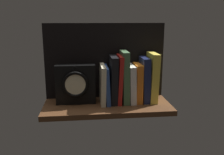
{
  "coord_description": "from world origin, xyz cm",
  "views": [
    {
      "loc": [
        -10.6,
        -115.73,
        41.27
      ],
      "look_at": [
        2.74,
        3.51,
        12.66
      ],
      "focal_mm": 39.73,
      "sensor_mm": 36.0,
      "label": 1
    }
  ],
  "objects_px": {
    "book_cream_twain": "(103,84)",
    "book_navy_bierce": "(145,79)",
    "book_yellow_seinlanguage": "(152,77)",
    "book_blue_modern": "(107,84)",
    "book_green_romantic": "(125,77)",
    "book_orange_pandolfini": "(138,83)",
    "book_red_requiem": "(119,79)",
    "book_black_skeptic": "(113,79)",
    "book_white_catcher": "(131,83)",
    "framed_clock": "(76,84)"
  },
  "relations": [
    {
      "from": "book_orange_pandolfini",
      "to": "book_white_catcher",
      "type": "bearing_deg",
      "value": 180.0
    },
    {
      "from": "book_red_requiem",
      "to": "book_yellow_seinlanguage",
      "type": "xyz_separation_m",
      "value": [
        0.17,
        0.0,
        0.0
      ]
    },
    {
      "from": "book_blue_modern",
      "to": "book_red_requiem",
      "type": "xyz_separation_m",
      "value": [
        0.06,
        0.0,
        0.03
      ]
    },
    {
      "from": "book_cream_twain",
      "to": "book_black_skeptic",
      "type": "bearing_deg",
      "value": 0.0
    },
    {
      "from": "book_green_romantic",
      "to": "framed_clock",
      "type": "relative_size",
      "value": 1.32
    },
    {
      "from": "book_cream_twain",
      "to": "book_white_catcher",
      "type": "xyz_separation_m",
      "value": [
        0.14,
        0.0,
        -0.0
      ]
    },
    {
      "from": "book_blue_modern",
      "to": "book_black_skeptic",
      "type": "relative_size",
      "value": 0.78
    },
    {
      "from": "book_green_romantic",
      "to": "book_orange_pandolfini",
      "type": "height_order",
      "value": "book_green_romantic"
    },
    {
      "from": "book_red_requiem",
      "to": "book_green_romantic",
      "type": "distance_m",
      "value": 0.03
    },
    {
      "from": "book_orange_pandolfini",
      "to": "framed_clock",
      "type": "xyz_separation_m",
      "value": [
        -0.31,
        -0.0,
        0.0
      ]
    },
    {
      "from": "book_black_skeptic",
      "to": "framed_clock",
      "type": "bearing_deg",
      "value": -178.97
    },
    {
      "from": "book_black_skeptic",
      "to": "book_green_romantic",
      "type": "xyz_separation_m",
      "value": [
        0.06,
        0.0,
        0.01
      ]
    },
    {
      "from": "book_green_romantic",
      "to": "framed_clock",
      "type": "height_order",
      "value": "book_green_romantic"
    },
    {
      "from": "book_black_skeptic",
      "to": "book_green_romantic",
      "type": "distance_m",
      "value": 0.06
    },
    {
      "from": "framed_clock",
      "to": "book_black_skeptic",
      "type": "bearing_deg",
      "value": 1.03
    },
    {
      "from": "book_blue_modern",
      "to": "book_orange_pandolfini",
      "type": "height_order",
      "value": "book_orange_pandolfini"
    },
    {
      "from": "book_cream_twain",
      "to": "book_orange_pandolfini",
      "type": "relative_size",
      "value": 0.98
    },
    {
      "from": "book_red_requiem",
      "to": "framed_clock",
      "type": "xyz_separation_m",
      "value": [
        -0.22,
        -0.0,
        -0.02
      ]
    },
    {
      "from": "book_orange_pandolfini",
      "to": "book_yellow_seinlanguage",
      "type": "height_order",
      "value": "book_yellow_seinlanguage"
    },
    {
      "from": "book_white_catcher",
      "to": "book_black_skeptic",
      "type": "bearing_deg",
      "value": 180.0
    },
    {
      "from": "book_cream_twain",
      "to": "book_navy_bierce",
      "type": "bearing_deg",
      "value": 0.0
    },
    {
      "from": "book_green_romantic",
      "to": "book_navy_bierce",
      "type": "relative_size",
      "value": 1.15
    },
    {
      "from": "book_blue_modern",
      "to": "book_orange_pandolfini",
      "type": "distance_m",
      "value": 0.15
    },
    {
      "from": "book_yellow_seinlanguage",
      "to": "book_black_skeptic",
      "type": "bearing_deg",
      "value": 180.0
    },
    {
      "from": "book_orange_pandolfini",
      "to": "book_black_skeptic",
      "type": "bearing_deg",
      "value": 180.0
    },
    {
      "from": "book_blue_modern",
      "to": "framed_clock",
      "type": "xyz_separation_m",
      "value": [
        -0.16,
        -0.0,
        0.01
      ]
    },
    {
      "from": "book_cream_twain",
      "to": "book_blue_modern",
      "type": "relative_size",
      "value": 1.03
    },
    {
      "from": "book_cream_twain",
      "to": "book_green_romantic",
      "type": "relative_size",
      "value": 0.73
    },
    {
      "from": "framed_clock",
      "to": "book_orange_pandolfini",
      "type": "bearing_deg",
      "value": 0.62
    },
    {
      "from": "book_red_requiem",
      "to": "book_orange_pandolfini",
      "type": "distance_m",
      "value": 0.1
    },
    {
      "from": "book_black_skeptic",
      "to": "book_red_requiem",
      "type": "relative_size",
      "value": 0.99
    },
    {
      "from": "book_blue_modern",
      "to": "book_white_catcher",
      "type": "xyz_separation_m",
      "value": [
        0.12,
        0.0,
        0.0
      ]
    },
    {
      "from": "book_navy_bierce",
      "to": "book_yellow_seinlanguage",
      "type": "xyz_separation_m",
      "value": [
        0.04,
        0.0,
        0.01
      ]
    },
    {
      "from": "book_green_romantic",
      "to": "book_white_catcher",
      "type": "height_order",
      "value": "book_green_romantic"
    },
    {
      "from": "book_cream_twain",
      "to": "book_orange_pandolfini",
      "type": "xyz_separation_m",
      "value": [
        0.18,
        0.0,
        0.0
      ]
    },
    {
      "from": "framed_clock",
      "to": "book_navy_bierce",
      "type": "bearing_deg",
      "value": 0.56
    },
    {
      "from": "book_orange_pandolfini",
      "to": "framed_clock",
      "type": "bearing_deg",
      "value": -179.38
    },
    {
      "from": "book_cream_twain",
      "to": "book_navy_bierce",
      "type": "relative_size",
      "value": 0.84
    },
    {
      "from": "book_blue_modern",
      "to": "book_green_romantic",
      "type": "distance_m",
      "value": 0.09
    },
    {
      "from": "book_navy_bierce",
      "to": "framed_clock",
      "type": "bearing_deg",
      "value": -179.44
    },
    {
      "from": "book_black_skeptic",
      "to": "book_green_romantic",
      "type": "bearing_deg",
      "value": 0.0
    },
    {
      "from": "book_black_skeptic",
      "to": "book_green_romantic",
      "type": "height_order",
      "value": "book_green_romantic"
    },
    {
      "from": "book_blue_modern",
      "to": "book_white_catcher",
      "type": "relative_size",
      "value": 0.98
    },
    {
      "from": "book_white_catcher",
      "to": "book_green_romantic",
      "type": "bearing_deg",
      "value": 180.0
    },
    {
      "from": "book_green_romantic",
      "to": "book_yellow_seinlanguage",
      "type": "bearing_deg",
      "value": 0.0
    },
    {
      "from": "book_white_catcher",
      "to": "framed_clock",
      "type": "bearing_deg",
      "value": -179.3
    },
    {
      "from": "book_white_catcher",
      "to": "book_orange_pandolfini",
      "type": "distance_m",
      "value": 0.03
    },
    {
      "from": "book_red_requiem",
      "to": "framed_clock",
      "type": "relative_size",
      "value": 1.21
    },
    {
      "from": "book_blue_modern",
      "to": "book_red_requiem",
      "type": "distance_m",
      "value": 0.06
    },
    {
      "from": "book_orange_pandolfini",
      "to": "book_red_requiem",
      "type": "bearing_deg",
      "value": 180.0
    }
  ]
}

